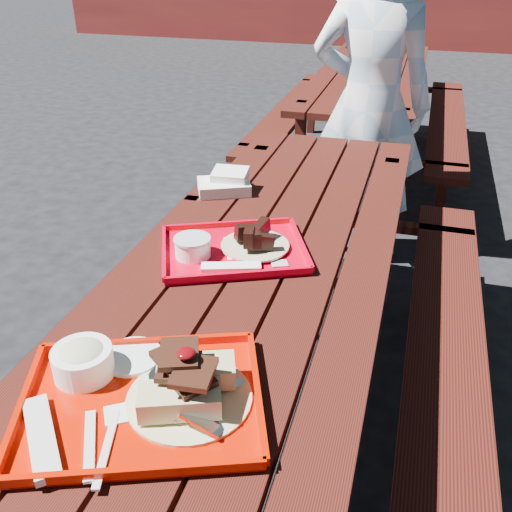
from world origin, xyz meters
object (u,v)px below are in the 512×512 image
picnic_table_far (368,98)px  near_tray (141,385)px  far_tray (231,248)px  person (370,106)px  picnic_table_near (269,303)px

picnic_table_far → near_tray: bearing=-91.5°
far_tray → person: size_ratio=0.32×
picnic_table_near → near_tray: 0.74m
near_tray → picnic_table_near: bearing=82.4°
picnic_table_near → near_tray: size_ratio=3.97×
near_tray → far_tray: (-0.02, 0.65, -0.02)m
picnic_table_far → person: 1.37m
near_tray → person: person is taller
picnic_table_near → person: 1.50m
picnic_table_near → person: bearing=84.8°
near_tray → far_tray: bearing=91.6°
near_tray → far_tray: 0.65m
far_tray → person: 1.53m
far_tray → person: bearing=80.8°
picnic_table_far → far_tray: bearing=-92.2°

